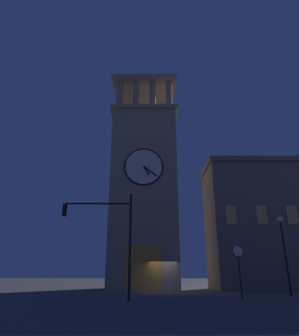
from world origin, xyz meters
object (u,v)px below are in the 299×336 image
Objects in this scene: no_horn_sign at (238,256)px; traffic_signal_near at (108,228)px; street_lamp at (283,240)px; clocktower at (144,195)px.

traffic_signal_near is at bearing 1.51° from no_horn_sign.
street_lamp is at bearing -140.63° from no_horn_sign.
clocktower is 16.42m from no_horn_sign.
traffic_signal_near is (1.96, 13.65, -5.64)m from clocktower.
clocktower is at bearing -66.05° from no_horn_sign.
clocktower reaches higher than no_horn_sign.
no_horn_sign is at bearing 39.37° from street_lamp.
street_lamp is at bearing -162.65° from traffic_signal_near.
traffic_signal_near is 2.00× the size of no_horn_sign.
traffic_signal_near is 13.00m from street_lamp.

